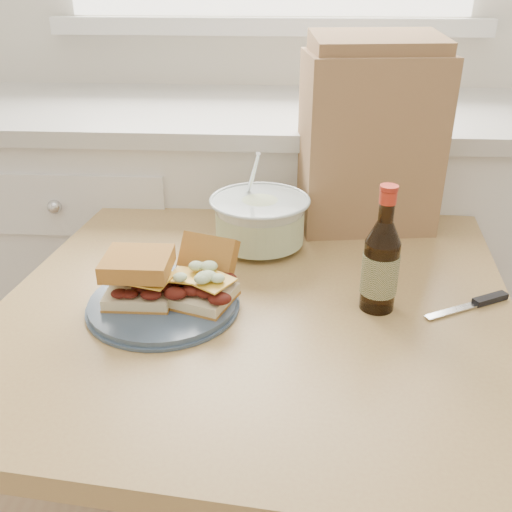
# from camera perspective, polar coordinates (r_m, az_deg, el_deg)

# --- Properties ---
(cabinet_run) EXTENTS (2.50, 0.64, 0.94)m
(cabinet_run) POSITION_cam_1_polar(r_m,az_deg,el_deg) (1.79, 0.63, 0.01)
(cabinet_run) COLOR white
(cabinet_run) RESTS_ON ground
(dining_table) EXTENTS (0.98, 0.98, 0.75)m
(dining_table) POSITION_cam_1_polar(r_m,az_deg,el_deg) (1.09, 0.19, -8.92)
(dining_table) COLOR tan
(dining_table) RESTS_ON ground
(plate) EXTENTS (0.26, 0.26, 0.02)m
(plate) POSITION_cam_1_polar(r_m,az_deg,el_deg) (1.01, -9.24, -4.71)
(plate) COLOR #3D4F63
(plate) RESTS_ON dining_table
(sandwich_left) EXTENTS (0.11, 0.10, 0.08)m
(sandwich_left) POSITION_cam_1_polar(r_m,az_deg,el_deg) (0.99, -11.62, -2.07)
(sandwich_left) COLOR beige
(sandwich_left) RESTS_ON plate
(sandwich_right) EXTENTS (0.14, 0.18, 0.09)m
(sandwich_right) POSITION_cam_1_polar(r_m,az_deg,el_deg) (0.99, -5.41, -2.24)
(sandwich_right) COLOR beige
(sandwich_right) RESTS_ON plate
(coleslaw_bowl) EXTENTS (0.21, 0.21, 0.21)m
(coleslaw_bowl) POSITION_cam_1_polar(r_m,az_deg,el_deg) (1.19, 0.38, 3.32)
(coleslaw_bowl) COLOR silver
(coleslaw_bowl) RESTS_ON dining_table
(beer_bottle) EXTENTS (0.06, 0.06, 0.22)m
(beer_bottle) POSITION_cam_1_polar(r_m,az_deg,el_deg) (0.98, 12.36, -0.81)
(beer_bottle) COLOR black
(beer_bottle) RESTS_ON dining_table
(knife) EXTENTS (0.16, 0.10, 0.01)m
(knife) POSITION_cam_1_polar(r_m,az_deg,el_deg) (1.08, 21.53, -4.29)
(knife) COLOR silver
(knife) RESTS_ON dining_table
(paper_bag) EXTENTS (0.31, 0.23, 0.38)m
(paper_bag) POSITION_cam_1_polar(r_m,az_deg,el_deg) (1.29, 11.23, 11.02)
(paper_bag) COLOR #977549
(paper_bag) RESTS_ON dining_table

